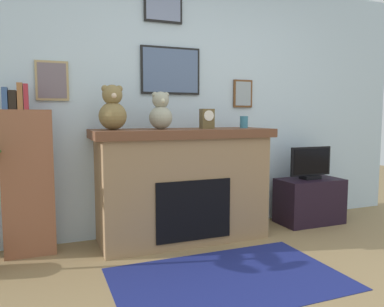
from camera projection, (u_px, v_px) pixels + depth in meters
name	position (u px, v px, depth m)	size (l,w,h in m)	color
back_wall	(195.00, 105.00, 3.95)	(5.20, 0.15, 2.60)	silver
fireplace	(183.00, 184.00, 3.60)	(1.70, 0.64, 1.07)	#957551
bookshelf	(28.00, 179.00, 3.17)	(0.41, 0.16, 1.46)	brown
tv_stand	(309.00, 201.00, 4.18)	(0.71, 0.40, 0.50)	black
television	(311.00, 164.00, 4.14)	(0.51, 0.14, 0.36)	black
area_rug	(229.00, 278.00, 2.76)	(1.68, 1.06, 0.01)	navy
candle_jar	(244.00, 122.00, 3.76)	(0.08, 0.08, 0.12)	teal
mantel_clock	(207.00, 119.00, 3.61)	(0.13, 0.09, 0.19)	brown
teddy_bear_cream	(113.00, 110.00, 3.27)	(0.24, 0.24, 0.39)	olive
teddy_bear_grey	(161.00, 112.00, 3.43)	(0.21, 0.21, 0.34)	#A0A08A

